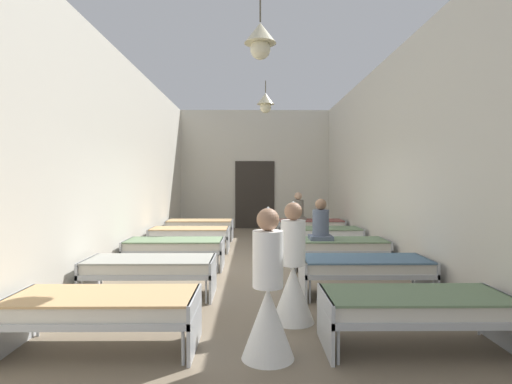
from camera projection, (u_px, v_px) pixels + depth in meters
ground_plane at (257, 271)px, 7.99m from camera, size 5.90×13.86×0.10m
room_shell at (256, 163)px, 9.14m from camera, size 5.70×13.46×4.22m
bed_left_row_0 at (104, 307)px, 4.16m from camera, size 1.90×0.84×0.57m
bed_right_row_0 at (415, 306)px, 4.19m from camera, size 1.90×0.84×0.57m
bed_left_row_1 at (150, 267)px, 6.06m from camera, size 1.90×0.84×0.57m
bed_right_row_1 at (365, 267)px, 6.09m from camera, size 1.90×0.84×0.57m
bed_left_row_2 at (175, 246)px, 7.96m from camera, size 1.90×0.84×0.57m
bed_right_row_2 at (338, 246)px, 7.99m from camera, size 1.90×0.84×0.57m
bed_left_row_3 at (190, 233)px, 9.86m from camera, size 1.90×0.84×0.57m
bed_right_row_3 at (322, 233)px, 9.89m from camera, size 1.90×0.84×0.57m
bed_left_row_4 at (200, 225)px, 11.76m from camera, size 1.90×0.84×0.57m
bed_right_row_4 at (310, 225)px, 11.78m from camera, size 1.90×0.84×0.57m
nurse_near_aisle at (268, 304)px, 3.96m from camera, size 0.52×0.52×1.49m
nurse_mid_aisle at (293, 279)px, 4.97m from camera, size 0.52×0.52×1.49m
patient_seated_primary at (321, 224)px, 7.92m from camera, size 0.44×0.44×0.80m
patient_seated_secondary at (298, 210)px, 11.85m from camera, size 0.44×0.44×0.80m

